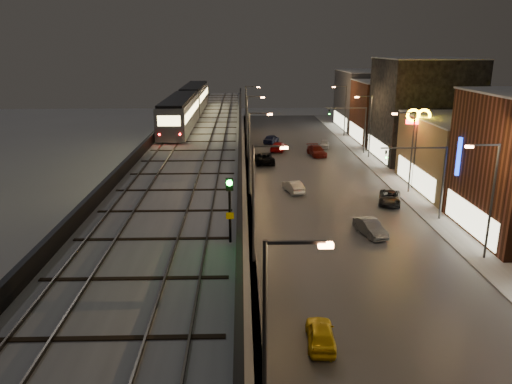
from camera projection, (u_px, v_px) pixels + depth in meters
name	position (u px, v px, depth m)	size (l,w,h in m)	color
ground	(273.00, 368.00, 25.29)	(220.00, 220.00, 0.00)	silver
road_surface	(318.00, 184.00, 59.06)	(17.00, 120.00, 0.06)	#46474D
sidewalk_right	(401.00, 183.00, 59.34)	(4.00, 120.00, 0.14)	#9FA1A8
under_viaduct_pavement	(204.00, 185.00, 58.68)	(11.00, 120.00, 0.06)	#9FA1A8
elevated_viaduct	(200.00, 143.00, 54.08)	(9.00, 100.00, 6.30)	black
viaduct_trackbed	(200.00, 136.00, 53.99)	(8.40, 100.00, 0.32)	#B2B7C1
viaduct_parapet_streetside	(240.00, 131.00, 54.01)	(0.30, 100.00, 1.10)	black
viaduct_parapet_far	(160.00, 131.00, 53.76)	(0.30, 100.00, 1.10)	black
building_c	(470.00, 155.00, 55.51)	(12.20, 15.20, 8.16)	brown
building_d	(423.00, 110.00, 70.02)	(12.20, 13.20, 14.16)	black
building_e	(392.00, 112.00, 84.01)	(12.20, 12.20, 10.16)	#572A1D
building_f	(372.00, 100.00, 97.29)	(12.20, 16.20, 11.16)	#414146
streetlight_left_0	(272.00, 332.00, 19.01)	(2.57, 0.28, 9.00)	#38383A
streetlight_left_1	(257.00, 196.00, 36.27)	(2.57, 0.28, 9.00)	#38383A
streetlight_right_1	(489.00, 194.00, 36.76)	(2.56, 0.28, 9.00)	#38383A
streetlight_left_2	(252.00, 147.00, 53.54)	(2.57, 0.28, 9.00)	#38383A
streetlight_right_2	(410.00, 147.00, 54.02)	(2.56, 0.28, 9.00)	#38383A
streetlight_left_3	(249.00, 123.00, 70.80)	(2.57, 0.28, 9.00)	#38383A
streetlight_right_3	(369.00, 122.00, 71.29)	(2.56, 0.28, 9.00)	#38383A
streetlight_left_4	(247.00, 108.00, 88.06)	(2.57, 0.28, 9.00)	#38383A
streetlight_right_4	(344.00, 107.00, 88.55)	(2.56, 0.28, 9.00)	#38383A
traffic_light_rig_a	(431.00, 174.00, 45.57)	(6.10, 0.34, 7.00)	#38383A
traffic_light_rig_b	(358.00, 124.00, 74.34)	(6.10, 0.34, 7.00)	#38383A
subway_train	(188.00, 104.00, 65.51)	(2.98, 36.42, 3.56)	gray
rail_signal	(230.00, 197.00, 23.34)	(0.37, 0.44, 3.22)	black
car_taxi	(321.00, 335.00, 27.09)	(1.50, 3.72, 1.27)	gold
car_near_white	(293.00, 187.00, 55.43)	(1.37, 3.94, 1.30)	silver
car_mid_silver	(264.00, 158.00, 69.18)	(2.50, 5.43, 1.51)	black
car_mid_dark	(279.00, 147.00, 77.07)	(1.98, 4.87, 1.41)	#95070A
car_far_white	(271.00, 139.00, 83.17)	(1.77, 4.40, 1.50)	#151A40
car_onc_silver	(370.00, 228.00, 42.78)	(1.43, 4.10, 1.35)	#494D52
car_onc_dark	(390.00, 198.00, 51.42)	(2.13, 4.61, 1.28)	black
car_onc_white	(317.00, 151.00, 73.79)	(2.04, 5.02, 1.46)	maroon
car_onc_red	(325.00, 144.00, 79.75)	(1.45, 3.60, 1.23)	#B8B9C4
sign_mcdonalds	(418.00, 125.00, 55.12)	(2.70, 0.77, 9.12)	#38383A
sign_carwash	(465.00, 164.00, 44.63)	(1.53, 0.35, 7.95)	#38383A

